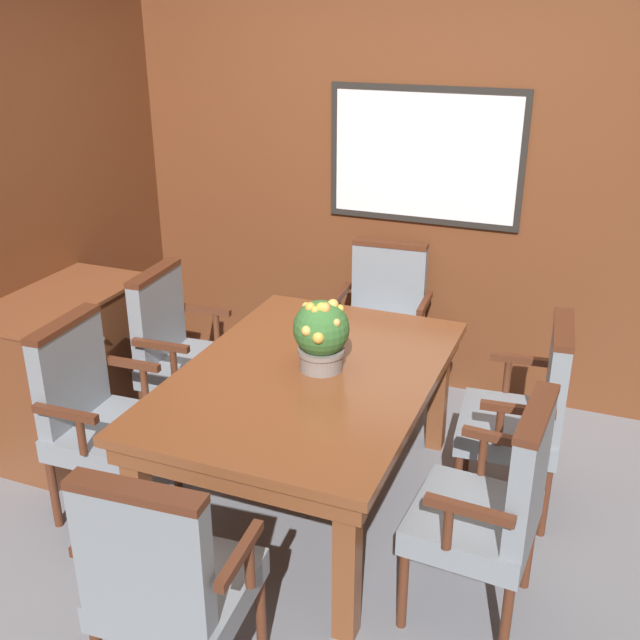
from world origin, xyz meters
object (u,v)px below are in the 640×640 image
at_px(chair_left_near, 96,410).
at_px(chair_left_far, 179,348).
at_px(chair_right_near, 494,503).
at_px(chair_head_far, 383,316).
at_px(potted_plant, 321,334).
at_px(chair_right_far, 527,409).
at_px(chair_head_near, 166,578).
at_px(sideboard_cabinet, 68,369).
at_px(dining_table, 308,389).

xyz_separation_m(chair_left_near, chair_left_far, (-0.01, 0.75, 0.00)).
distance_m(chair_right_near, chair_head_far, 1.87).
bearing_deg(chair_left_near, chair_right_near, -93.00).
bearing_deg(potted_plant, chair_right_far, 19.37).
relative_size(chair_right_near, chair_head_far, 1.00).
bearing_deg(chair_left_far, chair_head_near, -153.24).
bearing_deg(chair_right_far, chair_head_far, -135.76).
bearing_deg(sideboard_cabinet, chair_right_far, 7.16).
height_order(dining_table, sideboard_cabinet, sideboard_cabinet).
bearing_deg(chair_left_far, chair_left_near, 176.94).
distance_m(chair_head_near, potted_plant, 1.33).
height_order(chair_left_far, potted_plant, potted_plant).
distance_m(chair_right_near, chair_head_near, 1.25).
xyz_separation_m(potted_plant, sideboard_cabinet, (-1.51, 0.02, -0.47)).
height_order(chair_head_near, potted_plant, potted_plant).
distance_m(chair_head_near, chair_left_far, 1.82).
xyz_separation_m(dining_table, chair_right_far, (0.96, 0.37, -0.10)).
relative_size(potted_plant, sideboard_cabinet, 0.35).
relative_size(chair_right_near, chair_right_far, 1.00).
bearing_deg(chair_left_far, chair_right_near, -115.81).
xyz_separation_m(chair_head_near, sideboard_cabinet, (-1.46, 1.29, -0.10)).
xyz_separation_m(chair_head_far, chair_left_far, (-0.92, -0.85, 0.00)).
xyz_separation_m(chair_left_far, sideboard_cabinet, (-0.54, -0.28, -0.10)).
height_order(chair_head_far, potted_plant, potted_plant).
bearing_deg(chair_right_far, chair_left_far, -94.37).
bearing_deg(chair_right_far, dining_table, -73.79).
height_order(chair_right_far, chair_left_far, same).
relative_size(chair_left_near, chair_left_far, 1.00).
xyz_separation_m(chair_head_near, chair_right_far, (0.96, 1.59, 0.00)).
bearing_deg(chair_left_near, chair_right_far, -70.27).
relative_size(dining_table, potted_plant, 4.83).
height_order(chair_head_far, sideboard_cabinet, chair_head_far).
xyz_separation_m(dining_table, chair_right_near, (0.94, -0.41, -0.10)).
distance_m(dining_table, chair_head_far, 1.21).
bearing_deg(chair_head_near, chair_head_far, -93.95).
bearing_deg(dining_table, chair_head_near, -90.17).
height_order(chair_left_near, chair_head_near, same).
bearing_deg(chair_head_near, chair_left_near, -46.15).
relative_size(chair_head_far, potted_plant, 2.81).
distance_m(dining_table, potted_plant, 0.28).
relative_size(chair_left_near, chair_head_near, 1.00).
relative_size(dining_table, chair_head_near, 1.72).
bearing_deg(chair_right_near, sideboard_cabinet, -97.89).
distance_m(chair_head_near, chair_right_far, 1.86).
bearing_deg(dining_table, chair_head_far, 90.21).
bearing_deg(chair_head_far, chair_left_near, -123.20).
xyz_separation_m(chair_head_far, chair_right_far, (0.96, -0.83, 0.00)).
height_order(chair_right_near, potted_plant, potted_plant).
xyz_separation_m(chair_left_near, chair_right_far, (1.88, 0.77, 0.00)).
xyz_separation_m(dining_table, chair_head_far, (-0.00, 1.20, -0.10)).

